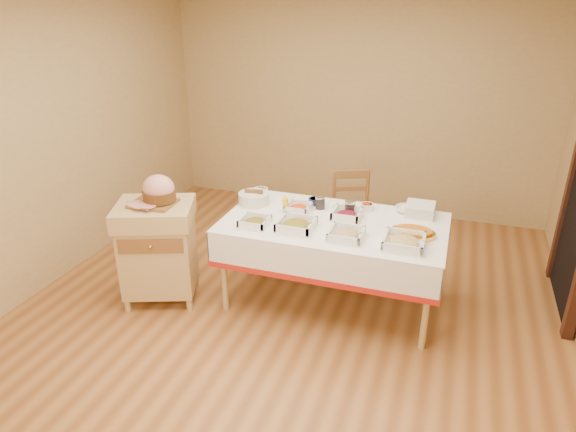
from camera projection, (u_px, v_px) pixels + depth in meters
The scene contains 22 objects.
room_shell at pixel (288, 166), 3.84m from camera, with size 5.00×5.00×5.00m.
dining_table at pixel (333, 239), 4.29m from camera, with size 1.82×1.02×0.76m.
butcher_cart at pixel (158, 246), 4.38m from camera, with size 0.77×0.71×0.89m.
dining_chair at pixel (352, 215), 5.12m from camera, with size 0.52×0.51×0.88m.
ham_on_board at pixel (158, 192), 4.20m from camera, with size 0.38×0.36×0.25m.
serving_dish_a at pixel (255, 222), 4.15m from camera, with size 0.23×0.22×0.10m.
serving_dish_b at pixel (296, 225), 4.08m from camera, with size 0.28×0.28×0.11m.
serving_dish_c at pixel (346, 234), 3.93m from camera, with size 0.26×0.26×0.10m.
serving_dish_d at pixel (404, 242), 3.81m from camera, with size 0.30×0.30×0.11m.
serving_dish_e at pixel (298, 208), 4.42m from camera, with size 0.21×0.20×0.10m.
serving_dish_f at pixel (347, 215), 4.28m from camera, with size 0.24×0.23×0.11m.
small_bowl_left at pixel (261, 191), 4.78m from camera, with size 0.13×0.13×0.06m.
small_bowl_mid at pixel (315, 201), 4.57m from camera, with size 0.12×0.12×0.05m.
small_bowl_right at pixel (367, 206), 4.45m from camera, with size 0.11×0.11×0.06m.
bowl_white_imported at pixel (341, 208), 4.46m from camera, with size 0.14×0.14×0.03m, color white.
bowl_small_imported at pixel (405, 209), 4.41m from camera, with size 0.17×0.17×0.05m, color white.
preserve_jar_left at pixel (320, 203), 4.47m from camera, with size 0.09×0.09×0.11m.
preserve_jar_right at pixel (350, 208), 4.36m from camera, with size 0.09×0.09×0.12m.
mustard_bottle at pixel (285, 204), 4.38m from camera, with size 0.05×0.05×0.16m.
bread_basket at pixel (254, 198), 4.57m from camera, with size 0.28×0.28×0.12m.
plate_stack at pixel (420, 210), 4.34m from camera, with size 0.24×0.24×0.10m.
brass_platter at pixel (413, 232), 3.99m from camera, with size 0.35×0.25×0.05m.
Camera 1 is at (1.18, -3.47, 2.50)m, focal length 32.00 mm.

